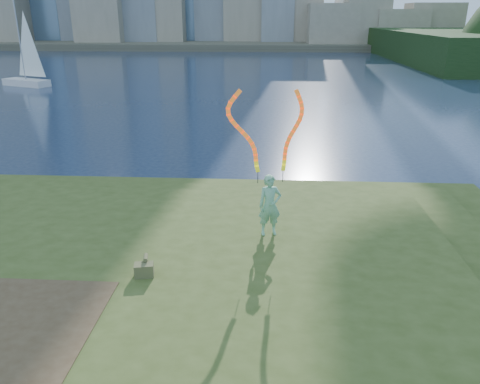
{
  "coord_description": "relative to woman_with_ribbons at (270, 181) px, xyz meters",
  "views": [
    {
      "loc": [
        2.44,
        -10.03,
        6.06
      ],
      "look_at": [
        1.78,
        1.0,
        1.87
      ],
      "focal_mm": 35.0,
      "sensor_mm": 36.0,
      "label": 1
    }
  ],
  "objects": [
    {
      "name": "canvas_bag",
      "position": [
        -2.68,
        -2.25,
        -1.26
      ],
      "size": [
        0.45,
        0.51,
        0.38
      ],
      "rotation": [
        0.0,
        0.0,
        0.19
      ],
      "color": "#4F552D",
      "rests_on": "grassy_knoll"
    },
    {
      "name": "ground",
      "position": [
        -2.54,
        -0.87,
        -2.22
      ],
      "size": [
        320.0,
        320.0,
        0.0
      ],
      "primitive_type": "plane",
      "color": "#1A2741",
      "rests_on": "ground"
    },
    {
      "name": "sailboat",
      "position": [
        -21.91,
        31.13,
        -0.94
      ],
      "size": [
        4.82,
        3.12,
        7.41
      ],
      "rotation": [
        0.0,
        0.0,
        -0.39
      ],
      "color": "silver",
      "rests_on": "ground"
    },
    {
      "name": "woman_with_ribbons",
      "position": [
        0.0,
        0.0,
        0.0
      ],
      "size": [
        1.99,
        0.59,
        3.97
      ],
      "rotation": [
        0.0,
        0.0,
        0.22
      ],
      "color": "#1C7F3D",
      "rests_on": "grassy_knoll"
    },
    {
      "name": "far_shore",
      "position": [
        -2.54,
        94.13,
        -1.62
      ],
      "size": [
        320.0,
        40.0,
        1.2
      ],
      "primitive_type": "cube",
      "color": "#464133",
      "rests_on": "ground"
    },
    {
      "name": "grassy_knoll",
      "position": [
        -2.54,
        -3.17,
        -1.88
      ],
      "size": [
        20.0,
        18.0,
        0.8
      ],
      "color": "#384819",
      "rests_on": "ground"
    },
    {
      "name": "dirt_patch",
      "position": [
        -4.74,
        -4.07,
        -1.41
      ],
      "size": [
        3.2,
        3.0,
        0.02
      ],
      "primitive_type": "cube",
      "color": "#47331E",
      "rests_on": "grassy_knoll"
    }
  ]
}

